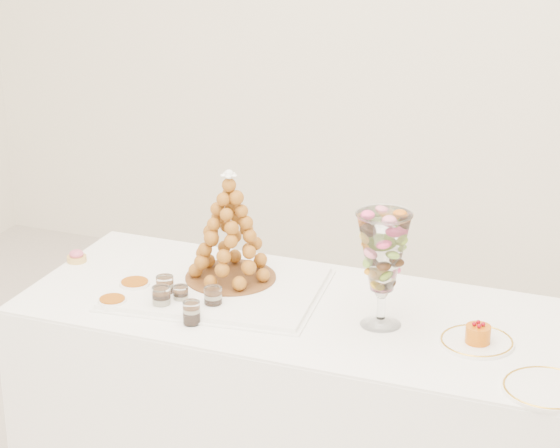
% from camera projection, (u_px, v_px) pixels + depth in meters
% --- Properties ---
extents(buffet_table, '(1.78, 0.72, 0.68)m').
position_uv_depth(buffet_table, '(309.00, 406.00, 3.43)').
color(buffet_table, white).
rests_on(buffet_table, ground).
extents(lace_tray, '(0.68, 0.54, 0.02)m').
position_uv_depth(lace_tray, '(217.00, 288.00, 3.42)').
color(lace_tray, white).
rests_on(lace_tray, buffet_table).
extents(macaron_vase, '(0.16, 0.16, 0.35)m').
position_uv_depth(macaron_vase, '(383.00, 254.00, 3.13)').
color(macaron_vase, white).
rests_on(macaron_vase, buffet_table).
extents(cake_plate, '(0.21, 0.21, 0.01)m').
position_uv_depth(cake_plate, '(477.00, 342.00, 3.09)').
color(cake_plate, white).
rests_on(cake_plate, buffet_table).
extents(spare_plate, '(0.24, 0.24, 0.01)m').
position_uv_depth(spare_plate, '(547.00, 389.00, 2.84)').
color(spare_plate, white).
rests_on(spare_plate, buffet_table).
extents(pink_tart, '(0.07, 0.07, 0.04)m').
position_uv_depth(pink_tart, '(77.00, 257.00, 3.65)').
color(pink_tart, tan).
rests_on(pink_tart, buffet_table).
extents(verrine_a, '(0.06, 0.06, 0.07)m').
position_uv_depth(verrine_a, '(165.00, 288.00, 3.36)').
color(verrine_a, white).
rests_on(verrine_a, buffet_table).
extents(verrine_b, '(0.05, 0.05, 0.06)m').
position_uv_depth(verrine_b, '(181.00, 296.00, 3.32)').
color(verrine_b, white).
rests_on(verrine_b, buffet_table).
extents(verrine_c, '(0.07, 0.07, 0.07)m').
position_uv_depth(verrine_c, '(213.00, 299.00, 3.29)').
color(verrine_c, white).
rests_on(verrine_c, buffet_table).
extents(verrine_d, '(0.06, 0.06, 0.08)m').
position_uv_depth(verrine_d, '(161.00, 299.00, 3.28)').
color(verrine_d, white).
rests_on(verrine_d, buffet_table).
extents(verrine_e, '(0.06, 0.06, 0.07)m').
position_uv_depth(verrine_e, '(192.00, 313.00, 3.20)').
color(verrine_e, white).
rests_on(verrine_e, buffet_table).
extents(ramekin_back, '(0.10, 0.10, 0.03)m').
position_uv_depth(ramekin_back, '(135.00, 286.00, 3.42)').
color(ramekin_back, white).
rests_on(ramekin_back, buffet_table).
extents(ramekin_front, '(0.09, 0.09, 0.03)m').
position_uv_depth(ramekin_front, '(112.00, 303.00, 3.31)').
color(ramekin_front, white).
rests_on(ramekin_front, buffet_table).
extents(croquembouche, '(0.29, 0.29, 0.36)m').
position_uv_depth(croquembouche, '(230.00, 227.00, 3.41)').
color(croquembouche, brown).
rests_on(croquembouche, lace_tray).
extents(mousse_cake, '(0.07, 0.07, 0.06)m').
position_uv_depth(mousse_cake, '(478.00, 334.00, 3.07)').
color(mousse_cake, '#C45B09').
rests_on(mousse_cake, cake_plate).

